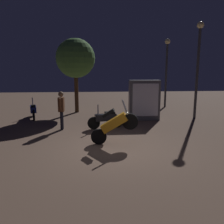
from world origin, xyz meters
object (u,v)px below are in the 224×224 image
(motorcycle_black_parked_left, at_px, (106,119))
(motorcycle_blue_parked_right, at_px, (33,110))
(motorcycle_orange_foreground, at_px, (114,124))
(kiosk_billboard, at_px, (144,100))
(streetlamp_far, at_px, (198,58))
(streetlamp_near, at_px, (167,64))
(person_rider_beside, at_px, (61,107))

(motorcycle_black_parked_left, distance_m, motorcycle_blue_parked_right, 4.58)
(motorcycle_orange_foreground, xyz_separation_m, kiosk_billboard, (1.94, 3.97, 0.31))
(motorcycle_black_parked_left, bearing_deg, kiosk_billboard, -155.58)
(streetlamp_far, bearing_deg, streetlamp_near, 96.62)
(motorcycle_black_parked_left, relative_size, kiosk_billboard, 0.78)
(person_rider_beside, xyz_separation_m, kiosk_billboard, (4.07, 1.70, 0.04))
(motorcycle_black_parked_left, height_order, kiosk_billboard, kiosk_billboard)
(motorcycle_orange_foreground, bearing_deg, kiosk_billboard, 74.81)
(motorcycle_orange_foreground, height_order, streetlamp_near, streetlamp_near)
(motorcycle_blue_parked_right, bearing_deg, streetlamp_far, -110.29)
(motorcycle_black_parked_left, bearing_deg, motorcycle_blue_parked_right, -45.98)
(motorcycle_orange_foreground, xyz_separation_m, streetlamp_near, (4.36, 8.05, 2.27))
(person_rider_beside, distance_m, streetlamp_far, 7.52)
(motorcycle_black_parked_left, height_order, motorcycle_blue_parked_right, same)
(streetlamp_far, relative_size, kiosk_billboard, 2.41)
(motorcycle_black_parked_left, bearing_deg, person_rider_beside, -11.31)
(streetlamp_far, bearing_deg, person_rider_beside, -164.70)
(kiosk_billboard, bearing_deg, motorcycle_black_parked_left, 37.49)
(motorcycle_black_parked_left, bearing_deg, streetlamp_near, -141.65)
(person_rider_beside, bearing_deg, motorcycle_black_parked_left, 2.76)
(motorcycle_orange_foreground, height_order, streetlamp_far, streetlamp_far)
(motorcycle_blue_parked_right, distance_m, kiosk_billboard, 6.06)
(person_rider_beside, xyz_separation_m, streetlamp_near, (6.49, 5.78, 2.00))
(kiosk_billboard, bearing_deg, motorcycle_blue_parked_right, -8.21)
(person_rider_beside, distance_m, streetlamp_near, 8.92)
(motorcycle_orange_foreground, xyz_separation_m, motorcycle_black_parked_left, (-0.18, 2.33, -0.31))
(motorcycle_black_parked_left, height_order, streetlamp_far, streetlamp_far)
(motorcycle_blue_parked_right, relative_size, streetlamp_far, 0.32)
(streetlamp_near, bearing_deg, kiosk_billboard, -120.67)
(motorcycle_orange_foreground, relative_size, person_rider_beside, 0.97)
(streetlamp_far, bearing_deg, kiosk_billboard, -175.93)
(motorcycle_orange_foreground, distance_m, kiosk_billboard, 4.43)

